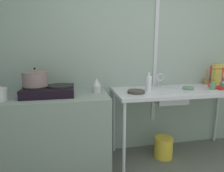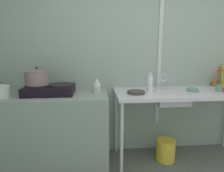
{
  "view_description": "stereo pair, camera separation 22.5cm",
  "coord_description": "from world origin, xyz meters",
  "px_view_note": "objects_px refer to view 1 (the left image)",
  "views": [
    {
      "loc": [
        -0.9,
        -0.73,
        1.44
      ],
      "look_at": [
        -0.47,
        1.44,
        1.0
      ],
      "focal_mm": 30.64,
      "sensor_mm": 36.0,
      "label": 1
    },
    {
      "loc": [
        -0.67,
        -0.76,
        1.44
      ],
      "look_at": [
        -0.47,
        1.44,
        1.0
      ],
      "focal_mm": 30.64,
      "sensor_mm": 36.0,
      "label": 2
    }
  ],
  "objects_px": {
    "pot_on_left_burner": "(35,78)",
    "utensil_jar": "(206,81)",
    "bucket_on_floor": "(163,147)",
    "cereal_box": "(219,74)",
    "percolator": "(97,86)",
    "bottle_by_sink": "(149,83)",
    "faucet": "(160,78)",
    "cup_by_rack": "(213,86)",
    "small_bowl_on_drainboard": "(188,88)",
    "frying_pan": "(136,92)",
    "sink_basin": "(168,96)",
    "stove": "(49,91)"
  },
  "relations": [
    {
      "from": "percolator",
      "to": "frying_pan",
      "type": "height_order",
      "value": "percolator"
    },
    {
      "from": "pot_on_left_burner",
      "to": "utensil_jar",
      "type": "distance_m",
      "value": 2.33
    },
    {
      "from": "percolator",
      "to": "faucet",
      "type": "bearing_deg",
      "value": 8.01
    },
    {
      "from": "faucet",
      "to": "bottle_by_sink",
      "type": "height_order",
      "value": "bottle_by_sink"
    },
    {
      "from": "frying_pan",
      "to": "sink_basin",
      "type": "bearing_deg",
      "value": 7.64
    },
    {
      "from": "cereal_box",
      "to": "cup_by_rack",
      "type": "bearing_deg",
      "value": -141.22
    },
    {
      "from": "pot_on_left_burner",
      "to": "small_bowl_on_drainboard",
      "type": "xyz_separation_m",
      "value": [
        1.84,
        -0.01,
        -0.19
      ]
    },
    {
      "from": "percolator",
      "to": "faucet",
      "type": "xyz_separation_m",
      "value": [
        0.85,
        0.12,
        0.04
      ]
    },
    {
      "from": "bottle_by_sink",
      "to": "utensil_jar",
      "type": "height_order",
      "value": "bottle_by_sink"
    },
    {
      "from": "frying_pan",
      "to": "small_bowl_on_drainboard",
      "type": "height_order",
      "value": "small_bowl_on_drainboard"
    },
    {
      "from": "faucet",
      "to": "cup_by_rack",
      "type": "bearing_deg",
      "value": -20.09
    },
    {
      "from": "percolator",
      "to": "bucket_on_floor",
      "type": "xyz_separation_m",
      "value": [
        0.88,
        -0.04,
        -0.87
      ]
    },
    {
      "from": "faucet",
      "to": "small_bowl_on_drainboard",
      "type": "distance_m",
      "value": 0.38
    },
    {
      "from": "cereal_box",
      "to": "frying_pan",
      "type": "bearing_deg",
      "value": -170.47
    },
    {
      "from": "faucet",
      "to": "cereal_box",
      "type": "xyz_separation_m",
      "value": [
        0.98,
        0.1,
        0.02
      ]
    },
    {
      "from": "small_bowl_on_drainboard",
      "to": "faucet",
      "type": "bearing_deg",
      "value": 150.68
    },
    {
      "from": "utensil_jar",
      "to": "stove",
      "type": "bearing_deg",
      "value": -173.06
    },
    {
      "from": "small_bowl_on_drainboard",
      "to": "pot_on_left_burner",
      "type": "bearing_deg",
      "value": 179.55
    },
    {
      "from": "cup_by_rack",
      "to": "faucet",
      "type": "bearing_deg",
      "value": 159.91
    },
    {
      "from": "utensil_jar",
      "to": "bucket_on_floor",
      "type": "distance_m",
      "value": 1.15
    },
    {
      "from": "cereal_box",
      "to": "percolator",
      "type": "bearing_deg",
      "value": -177.22
    },
    {
      "from": "pot_on_left_burner",
      "to": "bucket_on_floor",
      "type": "xyz_separation_m",
      "value": [
        1.55,
        -0.0,
        -0.99
      ]
    },
    {
      "from": "faucet",
      "to": "utensil_jar",
      "type": "height_order",
      "value": "utensil_jar"
    },
    {
      "from": "stove",
      "to": "frying_pan",
      "type": "relative_size",
      "value": 2.68
    },
    {
      "from": "bottle_by_sink",
      "to": "utensil_jar",
      "type": "xyz_separation_m",
      "value": [
        1.01,
        0.27,
        -0.05
      ]
    },
    {
      "from": "cereal_box",
      "to": "utensil_jar",
      "type": "distance_m",
      "value": 0.22
    },
    {
      "from": "small_bowl_on_drainboard",
      "to": "utensil_jar",
      "type": "xyz_separation_m",
      "value": [
        0.47,
        0.28,
        0.03
      ]
    },
    {
      "from": "bottle_by_sink",
      "to": "cereal_box",
      "type": "height_order",
      "value": "cereal_box"
    },
    {
      "from": "sink_basin",
      "to": "faucet",
      "type": "distance_m",
      "value": 0.27
    },
    {
      "from": "cup_by_rack",
      "to": "percolator",
      "type": "bearing_deg",
      "value": 175.82
    },
    {
      "from": "stove",
      "to": "percolator",
      "type": "xyz_separation_m",
      "value": [
        0.54,
        0.04,
        0.03
      ]
    },
    {
      "from": "percolator",
      "to": "sink_basin",
      "type": "height_order",
      "value": "percolator"
    },
    {
      "from": "sink_basin",
      "to": "bottle_by_sink",
      "type": "height_order",
      "value": "bottle_by_sink"
    },
    {
      "from": "percolator",
      "to": "faucet",
      "type": "height_order",
      "value": "faucet"
    },
    {
      "from": "small_bowl_on_drainboard",
      "to": "bucket_on_floor",
      "type": "bearing_deg",
      "value": 177.46
    },
    {
      "from": "cup_by_rack",
      "to": "utensil_jar",
      "type": "height_order",
      "value": "utensil_jar"
    },
    {
      "from": "small_bowl_on_drainboard",
      "to": "bottle_by_sink",
      "type": "bearing_deg",
      "value": 178.62
    },
    {
      "from": "bottle_by_sink",
      "to": "bucket_on_floor",
      "type": "relative_size",
      "value": 0.84
    },
    {
      "from": "pot_on_left_burner",
      "to": "faucet",
      "type": "bearing_deg",
      "value": 6.11
    },
    {
      "from": "bucket_on_floor",
      "to": "faucet",
      "type": "bearing_deg",
      "value": 98.69
    },
    {
      "from": "bottle_by_sink",
      "to": "small_bowl_on_drainboard",
      "type": "bearing_deg",
      "value": -1.38
    },
    {
      "from": "cereal_box",
      "to": "bucket_on_floor",
      "type": "xyz_separation_m",
      "value": [
        -0.96,
        -0.27,
        -0.93
      ]
    },
    {
      "from": "small_bowl_on_drainboard",
      "to": "bucket_on_floor",
      "type": "height_order",
      "value": "small_bowl_on_drainboard"
    },
    {
      "from": "percolator",
      "to": "small_bowl_on_drainboard",
      "type": "xyz_separation_m",
      "value": [
        1.17,
        -0.06,
        -0.07
      ]
    },
    {
      "from": "sink_basin",
      "to": "cup_by_rack",
      "type": "distance_m",
      "value": 0.6
    },
    {
      "from": "frying_pan",
      "to": "utensil_jar",
      "type": "bearing_deg",
      "value": 15.81
    },
    {
      "from": "small_bowl_on_drainboard",
      "to": "cereal_box",
      "type": "distance_m",
      "value": 0.73
    },
    {
      "from": "pot_on_left_burner",
      "to": "percolator",
      "type": "height_order",
      "value": "pot_on_left_burner"
    },
    {
      "from": "stove",
      "to": "small_bowl_on_drainboard",
      "type": "relative_size",
      "value": 3.94
    },
    {
      "from": "stove",
      "to": "bucket_on_floor",
      "type": "distance_m",
      "value": 1.65
    }
  ]
}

